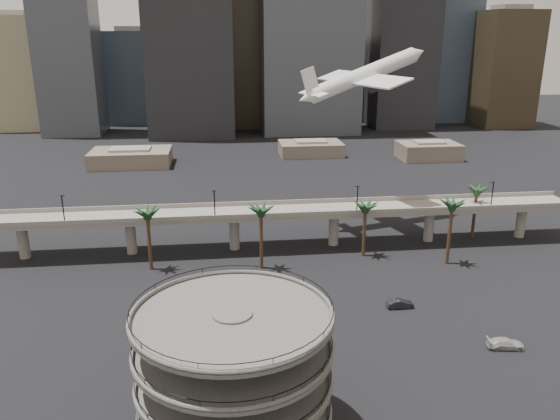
{
  "coord_description": "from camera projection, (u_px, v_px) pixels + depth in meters",
  "views": [
    {
      "loc": [
        -13.91,
        -56.69,
        44.8
      ],
      "look_at": [
        -4.12,
        28.0,
        17.32
      ],
      "focal_mm": 35.0,
      "sensor_mm": 36.0,
      "label": 1
    }
  ],
  "objects": [
    {
      "name": "skyline",
      "position": [
        275.0,
        38.0,
        262.47
      ],
      "size": [
        269.0,
        86.0,
        118.53
      ],
      "color": "gray",
      "rests_on": "ground"
    },
    {
      "name": "palm_trees",
      "position": [
        346.0,
        207.0,
        111.27
      ],
      "size": [
        76.4,
        18.4,
        14.0
      ],
      "color": "#49311F",
      "rests_on": "ground"
    },
    {
      "name": "car_c",
      "position": [
        505.0,
        343.0,
        81.51
      ],
      "size": [
        5.68,
        2.94,
        1.58
      ],
      "primitive_type": "imported",
      "rotation": [
        0.0,
        0.0,
        1.43
      ],
      "color": "#B1B2AE",
      "rests_on": "ground"
    },
    {
      "name": "car_a",
      "position": [
        315.0,
        356.0,
        78.23
      ],
      "size": [
        4.85,
        2.35,
        1.59
      ],
      "primitive_type": "imported",
      "rotation": [
        0.0,
        0.0,
        1.67
      ],
      "color": "maroon",
      "rests_on": "ground"
    },
    {
      "name": "low_buildings",
      "position": [
        274.0,
        153.0,
        203.28
      ],
      "size": [
        135.0,
        27.5,
        6.8
      ],
      "color": "brown",
      "rests_on": "ground"
    },
    {
      "name": "parking_ramp",
      "position": [
        234.0,
        364.0,
        60.65
      ],
      "size": [
        22.2,
        22.2,
        17.35
      ],
      "color": "#474442",
      "rests_on": "ground"
    },
    {
      "name": "ground",
      "position": [
        338.0,
        407.0,
        68.87
      ],
      "size": [
        700.0,
        700.0,
        0.0
      ],
      "primitive_type": "plane",
      "color": "black",
      "rests_on": "ground"
    },
    {
      "name": "airborne_jet",
      "position": [
        364.0,
        76.0,
        126.59
      ],
      "size": [
        34.06,
        31.15,
        13.72
      ],
      "rotation": [
        0.0,
        -0.3,
        0.32
      ],
      "color": "silver",
      "rests_on": "ground"
    },
    {
      "name": "overpass",
      "position": [
        285.0,
        215.0,
        118.61
      ],
      "size": [
        130.0,
        9.3,
        14.7
      ],
      "color": "slate",
      "rests_on": "ground"
    },
    {
      "name": "car_b",
      "position": [
        400.0,
        304.0,
        93.61
      ],
      "size": [
        4.6,
        1.62,
        1.51
      ],
      "primitive_type": "imported",
      "rotation": [
        0.0,
        0.0,
        1.57
      ],
      "color": "black",
      "rests_on": "ground"
    }
  ]
}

